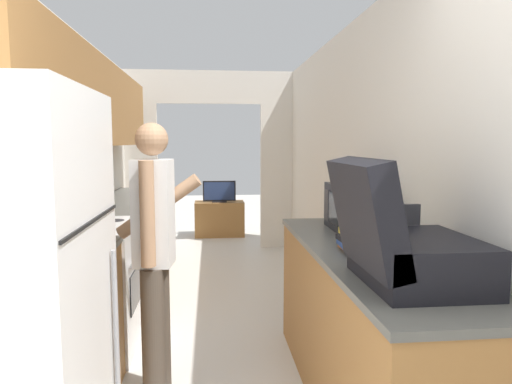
{
  "coord_description": "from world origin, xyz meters",
  "views": [
    {
      "loc": [
        0.0,
        -1.07,
        1.52
      ],
      "look_at": [
        0.39,
        2.75,
        1.1
      ],
      "focal_mm": 32.0,
      "sensor_mm": 36.0,
      "label": 1
    }
  ],
  "objects_px": {
    "person": "(154,255)",
    "microwave": "(357,208)",
    "suitcase": "(399,244)",
    "tv_cabinet": "(219,219)",
    "television": "(219,192)",
    "range_oven": "(92,286)",
    "book_stack": "(361,241)"
  },
  "relations": [
    {
      "from": "microwave",
      "to": "television",
      "type": "distance_m",
      "value": 4.46
    },
    {
      "from": "person",
      "to": "suitcase",
      "type": "xyz_separation_m",
      "value": [
        1.11,
        -0.83,
        0.22
      ]
    },
    {
      "from": "microwave",
      "to": "book_stack",
      "type": "bearing_deg",
      "value": -106.07
    },
    {
      "from": "television",
      "to": "book_stack",
      "type": "bearing_deg",
      "value": -82.23
    },
    {
      "from": "range_oven",
      "to": "person",
      "type": "relative_size",
      "value": 0.65
    },
    {
      "from": "tv_cabinet",
      "to": "television",
      "type": "bearing_deg",
      "value": -90.0
    },
    {
      "from": "book_stack",
      "to": "television",
      "type": "xyz_separation_m",
      "value": [
        -0.67,
        4.94,
        -0.26
      ]
    },
    {
      "from": "person",
      "to": "tv_cabinet",
      "type": "relative_size",
      "value": 2.06
    },
    {
      "from": "suitcase",
      "to": "microwave",
      "type": "distance_m",
      "value": 1.16
    },
    {
      "from": "person",
      "to": "tv_cabinet",
      "type": "bearing_deg",
      "value": 0.26
    },
    {
      "from": "microwave",
      "to": "book_stack",
      "type": "relative_size",
      "value": 1.72
    },
    {
      "from": "suitcase",
      "to": "television",
      "type": "height_order",
      "value": "suitcase"
    },
    {
      "from": "suitcase",
      "to": "tv_cabinet",
      "type": "xyz_separation_m",
      "value": [
        -0.64,
        5.55,
        -0.82
      ]
    },
    {
      "from": "microwave",
      "to": "television",
      "type": "relative_size",
      "value": 1.03
    },
    {
      "from": "tv_cabinet",
      "to": "television",
      "type": "xyz_separation_m",
      "value": [
        -0.0,
        -0.04,
        0.45
      ]
    },
    {
      "from": "range_oven",
      "to": "person",
      "type": "height_order",
      "value": "person"
    },
    {
      "from": "person",
      "to": "suitcase",
      "type": "relative_size",
      "value": 2.84
    },
    {
      "from": "suitcase",
      "to": "tv_cabinet",
      "type": "distance_m",
      "value": 5.65
    },
    {
      "from": "range_oven",
      "to": "book_stack",
      "type": "bearing_deg",
      "value": -30.03
    },
    {
      "from": "microwave",
      "to": "television",
      "type": "height_order",
      "value": "microwave"
    },
    {
      "from": "suitcase",
      "to": "microwave",
      "type": "relative_size",
      "value": 1.06
    },
    {
      "from": "range_oven",
      "to": "tv_cabinet",
      "type": "bearing_deg",
      "value": 75.85
    },
    {
      "from": "person",
      "to": "microwave",
      "type": "height_order",
      "value": "person"
    },
    {
      "from": "tv_cabinet",
      "to": "microwave",
      "type": "bearing_deg",
      "value": -79.27
    },
    {
      "from": "book_stack",
      "to": "television",
      "type": "height_order",
      "value": "book_stack"
    },
    {
      "from": "range_oven",
      "to": "television",
      "type": "xyz_separation_m",
      "value": [
        1.01,
        3.96,
        0.26
      ]
    },
    {
      "from": "suitcase",
      "to": "tv_cabinet",
      "type": "relative_size",
      "value": 0.72
    },
    {
      "from": "person",
      "to": "book_stack",
      "type": "relative_size",
      "value": 5.19
    },
    {
      "from": "range_oven",
      "to": "suitcase",
      "type": "relative_size",
      "value": 1.86
    },
    {
      "from": "microwave",
      "to": "range_oven",
      "type": "bearing_deg",
      "value": 167.56
    },
    {
      "from": "microwave",
      "to": "television",
      "type": "xyz_separation_m",
      "value": [
        -0.84,
        4.37,
        -0.35
      ]
    },
    {
      "from": "range_oven",
      "to": "microwave",
      "type": "distance_m",
      "value": 1.99
    }
  ]
}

